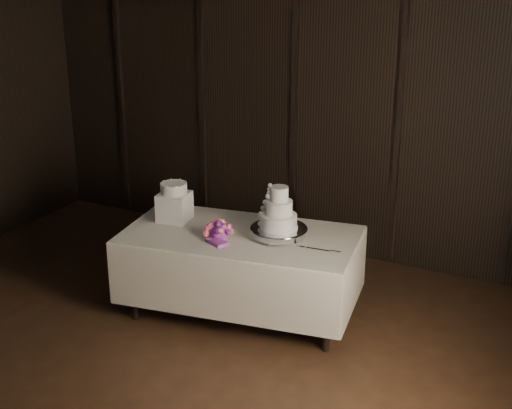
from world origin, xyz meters
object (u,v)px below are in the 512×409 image
object	(u,v)px
small_cake	(174,188)
wedding_cake	(275,212)
display_table	(241,270)
bouquet	(219,230)
box_pedestal	(175,207)
cake_stand	(279,233)

from	to	relation	value
small_cake	wedding_cake	bearing A→B (deg)	1.86
wedding_cake	small_cake	size ratio (longest dim) A/B	1.54
display_table	bouquet	distance (m)	0.45
box_pedestal	small_cake	size ratio (longest dim) A/B	1.10
display_table	wedding_cake	distance (m)	0.65
wedding_cake	bouquet	world-z (taller)	wedding_cake
bouquet	box_pedestal	bearing A→B (deg)	162.19
display_table	small_cake	world-z (taller)	small_cake
cake_stand	small_cake	distance (m)	1.04
wedding_cake	small_cake	distance (m)	0.98
wedding_cake	display_table	bearing A→B (deg)	-171.17
cake_stand	bouquet	bearing A→B (deg)	-153.26
bouquet	box_pedestal	xyz separation A→B (m)	(-0.56, 0.18, 0.06)
box_pedestal	small_cake	distance (m)	0.17
small_cake	box_pedestal	bearing A→B (deg)	90.00
wedding_cake	bouquet	size ratio (longest dim) A/B	0.91
display_table	bouquet	xyz separation A→B (m)	(-0.12, -0.16, 0.41)
cake_stand	box_pedestal	size ratio (longest dim) A/B	1.86
wedding_cake	bouquet	xyz separation A→B (m)	(-0.42, -0.21, -0.17)
small_cake	bouquet	bearing A→B (deg)	-17.81
bouquet	cake_stand	bearing A→B (deg)	26.74
small_cake	cake_stand	bearing A→B (deg)	2.67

